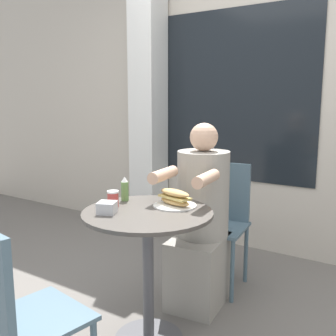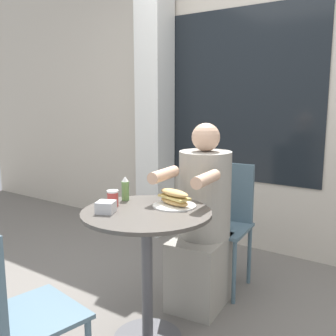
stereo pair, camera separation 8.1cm
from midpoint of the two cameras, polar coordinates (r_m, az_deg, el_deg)
The scene contains 10 objects.
storefront_wall at distance 3.47m, azimuth 15.09°, elevation 10.95°, with size 8.00×0.09×2.80m.
lattice_pillar at distance 3.80m, azimuth -1.30°, elevation 8.16°, with size 0.27×0.27×2.40m.
cafe_table at distance 2.13m, azimuth -1.98°, elevation -11.42°, with size 0.69×0.69×0.74m.
diner_chair at distance 2.84m, azimuth 9.10°, elevation -6.49°, with size 0.42×0.42×0.87m.
seated_diner at distance 2.54m, azimuth 5.91°, elevation -8.61°, with size 0.39×0.61×1.17m.
empty_chair_across at distance 1.72m, azimuth -21.03°, elevation -18.25°, with size 0.44×0.44×0.87m.
sandwich_on_plate at distance 2.15m, azimuth 2.01°, elevation -4.58°, with size 0.24×0.24×0.09m.
drink_cup at distance 2.16m, azimuth -6.95°, elevation -4.39°, with size 0.06×0.06×0.09m.
napkin_box at distance 2.05m, azimuth -7.88°, elevation -5.64°, with size 0.12×0.12×0.06m.
condiment_bottle at distance 2.27m, azimuth -5.19°, elevation -3.00°, with size 0.04×0.04×0.14m.
Camera 2 is at (1.24, -1.56, 1.32)m, focal length 42.00 mm.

